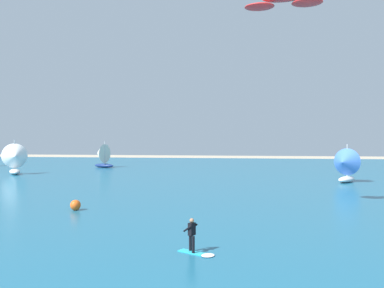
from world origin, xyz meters
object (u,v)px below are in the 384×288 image
(kite, at_px, (283,2))
(marker_buoy, at_px, (75,205))
(sailboat_trailing, at_px, (345,165))
(kitesurfer, at_px, (195,241))
(sailboat_leading, at_px, (15,159))
(sailboat_center_horizon, at_px, (101,156))

(kite, bearing_deg, marker_buoy, 177.00)
(sailboat_trailing, relative_size, marker_buoy, 5.80)
(kite, bearing_deg, kitesurfer, -117.54)
(kitesurfer, distance_m, sailboat_leading, 47.61)
(kitesurfer, relative_size, marker_buoy, 2.49)
(kitesurfer, bearing_deg, kite, 62.46)
(marker_buoy, bearing_deg, kitesurfer, -45.29)
(sailboat_leading, height_order, sailboat_trailing, sailboat_leading)
(kitesurfer, relative_size, sailboat_trailing, 0.43)
(sailboat_center_horizon, xyz_separation_m, marker_buoy, (12.03, -40.73, -1.72))
(sailboat_leading, relative_size, marker_buoy, 6.34)
(sailboat_trailing, bearing_deg, sailboat_leading, 173.78)
(kite, xyz_separation_m, sailboat_center_horizon, (-27.28, 41.53, -12.70))
(kitesurfer, bearing_deg, sailboat_trailing, 65.63)
(kitesurfer, xyz_separation_m, marker_buoy, (-10.26, 10.36, -0.21))
(kitesurfer, height_order, sailboat_trailing, sailboat_trailing)
(sailboat_trailing, bearing_deg, sailboat_center_horizon, 152.40)
(kitesurfer, relative_size, kite, 0.36)
(kite, relative_size, sailboat_trailing, 1.19)
(marker_buoy, bearing_deg, kite, -3.00)
(sailboat_leading, xyz_separation_m, marker_buoy, (19.97, -26.39, -1.90))
(kite, bearing_deg, sailboat_center_horizon, 123.30)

